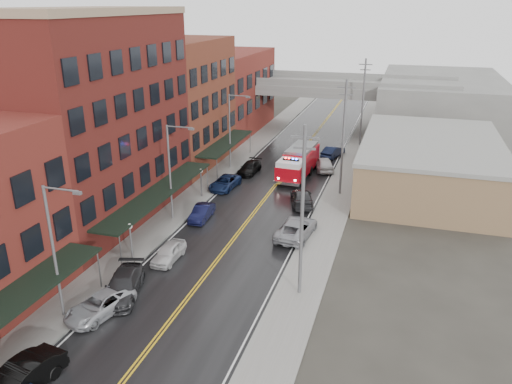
# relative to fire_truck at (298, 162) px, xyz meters

# --- Properties ---
(road) EXTENTS (11.00, 160.00, 0.02)m
(road) POSITION_rel_fire_truck_xyz_m (-1.70, -9.50, -1.75)
(road) COLOR black
(road) RESTS_ON ground
(sidewalk_left) EXTENTS (3.00, 160.00, 0.15)m
(sidewalk_left) POSITION_rel_fire_truck_xyz_m (-9.00, -9.50, -1.68)
(sidewalk_left) COLOR slate
(sidewalk_left) RESTS_ON ground
(sidewalk_right) EXTENTS (3.00, 160.00, 0.15)m
(sidewalk_right) POSITION_rel_fire_truck_xyz_m (5.60, -9.50, -1.68)
(sidewalk_right) COLOR slate
(sidewalk_right) RESTS_ON ground
(curb_left) EXTENTS (0.30, 160.00, 0.15)m
(curb_left) POSITION_rel_fire_truck_xyz_m (-7.35, -9.50, -1.68)
(curb_left) COLOR gray
(curb_left) RESTS_ON ground
(curb_right) EXTENTS (0.30, 160.00, 0.15)m
(curb_right) POSITION_rel_fire_truck_xyz_m (3.95, -9.50, -1.68)
(curb_right) COLOR gray
(curb_right) RESTS_ON ground
(brick_building_b) EXTENTS (9.00, 20.00, 18.00)m
(brick_building_b) POSITION_rel_fire_truck_xyz_m (-15.00, -16.50, 7.24)
(brick_building_b) COLOR #541816
(brick_building_b) RESTS_ON ground
(brick_building_c) EXTENTS (9.00, 15.00, 15.00)m
(brick_building_c) POSITION_rel_fire_truck_xyz_m (-15.00, 1.00, 5.74)
(brick_building_c) COLOR #5D281C
(brick_building_c) RESTS_ON ground
(brick_building_far) EXTENTS (9.00, 20.00, 12.00)m
(brick_building_far) POSITION_rel_fire_truck_xyz_m (-15.00, 18.50, 4.24)
(brick_building_far) COLOR maroon
(brick_building_far) RESTS_ON ground
(tan_building) EXTENTS (14.00, 22.00, 5.00)m
(tan_building) POSITION_rel_fire_truck_xyz_m (14.30, 0.50, 0.74)
(tan_building) COLOR #8F6B4D
(tan_building) RESTS_ON ground
(right_far_block) EXTENTS (18.00, 30.00, 8.00)m
(right_far_block) POSITION_rel_fire_truck_xyz_m (16.30, 30.50, 2.24)
(right_far_block) COLOR slate
(right_far_block) RESTS_ON ground
(awning_0) EXTENTS (2.60, 16.00, 3.09)m
(awning_0) POSITION_rel_fire_truck_xyz_m (-9.19, -35.50, 1.23)
(awning_0) COLOR black
(awning_0) RESTS_ON ground
(awning_1) EXTENTS (2.60, 18.00, 3.09)m
(awning_1) POSITION_rel_fire_truck_xyz_m (-9.19, -16.50, 1.23)
(awning_1) COLOR black
(awning_1) RESTS_ON ground
(awning_2) EXTENTS (2.60, 13.00, 3.09)m
(awning_2) POSITION_rel_fire_truck_xyz_m (-9.18, 1.00, 1.23)
(awning_2) COLOR black
(awning_2) RESTS_ON ground
(globe_lamp_1) EXTENTS (0.44, 0.44, 3.12)m
(globe_lamp_1) POSITION_rel_fire_truck_xyz_m (-8.10, -23.50, 0.56)
(globe_lamp_1) COLOR #59595B
(globe_lamp_1) RESTS_ON ground
(globe_lamp_2) EXTENTS (0.44, 0.44, 3.12)m
(globe_lamp_2) POSITION_rel_fire_truck_xyz_m (-8.10, -9.50, 0.56)
(globe_lamp_2) COLOR #59595B
(globe_lamp_2) RESTS_ON ground
(street_lamp_0) EXTENTS (2.64, 0.22, 9.00)m
(street_lamp_0) POSITION_rel_fire_truck_xyz_m (-8.24, -31.50, 3.43)
(street_lamp_0) COLOR #59595B
(street_lamp_0) RESTS_ON ground
(street_lamp_1) EXTENTS (2.64, 0.22, 9.00)m
(street_lamp_1) POSITION_rel_fire_truck_xyz_m (-8.24, -15.50, 3.43)
(street_lamp_1) COLOR #59595B
(street_lamp_1) RESTS_ON ground
(street_lamp_2) EXTENTS (2.64, 0.22, 9.00)m
(street_lamp_2) POSITION_rel_fire_truck_xyz_m (-8.24, 0.50, 3.43)
(street_lamp_2) COLOR #59595B
(street_lamp_2) RESTS_ON ground
(utility_pole_0) EXTENTS (1.80, 0.24, 12.00)m
(utility_pole_0) POSITION_rel_fire_truck_xyz_m (5.50, -24.50, 4.55)
(utility_pole_0) COLOR #59595B
(utility_pole_0) RESTS_ON ground
(utility_pole_1) EXTENTS (1.80, 0.24, 12.00)m
(utility_pole_1) POSITION_rel_fire_truck_xyz_m (5.50, -4.50, 4.55)
(utility_pole_1) COLOR #59595B
(utility_pole_1) RESTS_ON ground
(utility_pole_2) EXTENTS (1.80, 0.24, 12.00)m
(utility_pole_2) POSITION_rel_fire_truck_xyz_m (5.50, 15.50, 4.55)
(utility_pole_2) COLOR #59595B
(utility_pole_2) RESTS_ON ground
(overpass) EXTENTS (40.00, 10.00, 7.50)m
(overpass) POSITION_rel_fire_truck_xyz_m (-1.70, 22.50, 4.23)
(overpass) COLOR slate
(overpass) RESTS_ON ground
(fire_truck) EXTENTS (4.02, 9.05, 3.24)m
(fire_truck) POSITION_rel_fire_truck_xyz_m (0.00, 0.00, 0.00)
(fire_truck) COLOR #AA0713
(fire_truck) RESTS_ON ground
(parked_car_left_1) EXTENTS (2.48, 5.24, 1.66)m
(parked_car_left_1) POSITION_rel_fire_truck_xyz_m (-6.28, -37.89, -0.93)
(parked_car_left_1) COLOR black
(parked_car_left_1) RESTS_ON ground
(parked_car_left_2) EXTENTS (3.45, 5.27, 1.35)m
(parked_car_left_2) POSITION_rel_fire_truck_xyz_m (-6.35, -30.58, -1.08)
(parked_car_left_2) COLOR #9FA2A7
(parked_car_left_2) RESTS_ON ground
(parked_car_left_3) EXTENTS (3.58, 5.75, 1.55)m
(parked_car_left_3) POSITION_rel_fire_truck_xyz_m (-6.07, -28.20, -0.98)
(parked_car_left_3) COLOR #242527
(parked_car_left_3) RESTS_ON ground
(parked_car_left_4) EXTENTS (1.62, 3.97, 1.35)m
(parked_car_left_4) POSITION_rel_fire_truck_xyz_m (-5.34, -22.70, -1.08)
(parked_car_left_4) COLOR silver
(parked_car_left_4) RESTS_ON ground
(parked_car_left_5) EXTENTS (1.60, 4.08, 1.32)m
(parked_car_left_5) POSITION_rel_fire_truck_xyz_m (-5.92, -14.64, -1.09)
(parked_car_left_5) COLOR black
(parked_car_left_5) RESTS_ON ground
(parked_car_left_6) EXTENTS (2.58, 4.97, 1.34)m
(parked_car_left_6) POSITION_rel_fire_truck_xyz_m (-6.70, -6.30, -1.09)
(parked_car_left_6) COLOR #122045
(parked_car_left_6) RESTS_ON ground
(parked_car_left_7) EXTENTS (2.04, 4.67, 1.34)m
(parked_car_left_7) POSITION_rel_fire_truck_xyz_m (-5.69, -0.62, -1.09)
(parked_car_left_7) COLOR black
(parked_car_left_7) RESTS_ON ground
(parked_car_right_0) EXTENTS (3.14, 5.91, 1.58)m
(parked_car_right_0) POSITION_rel_fire_truck_xyz_m (3.30, -15.70, -0.96)
(parked_car_right_0) COLOR gray
(parked_car_right_0) RESTS_ON ground
(parked_car_right_1) EXTENTS (3.41, 5.45, 1.47)m
(parked_car_right_1) POSITION_rel_fire_truck_xyz_m (2.24, -8.41, -1.02)
(parked_car_right_1) COLOR #28282B
(parked_car_right_1) RESTS_ON ground
(parked_car_right_2) EXTENTS (3.44, 5.15, 1.63)m
(parked_car_right_2) POSITION_rel_fire_truck_xyz_m (2.48, 3.07, -0.94)
(parked_car_right_2) COLOR silver
(parked_car_right_2) RESTS_ON ground
(parked_car_right_3) EXTENTS (2.73, 4.67, 1.45)m
(parked_car_right_3) POSITION_rel_fire_truck_xyz_m (2.74, 8.90, -1.03)
(parked_car_right_3) COLOR black
(parked_car_right_3) RESTS_ON ground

